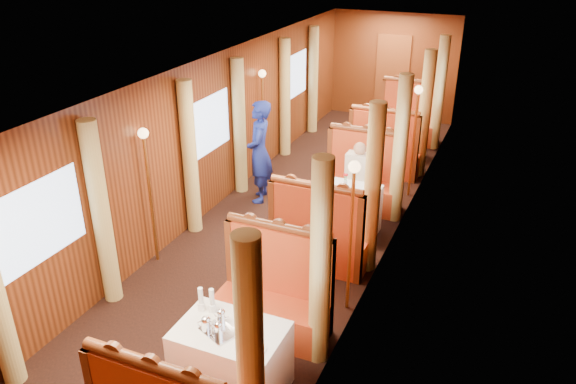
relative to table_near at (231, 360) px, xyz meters
The scene contains 46 objects.
floor 3.60m from the table_near, 102.09° to the left, with size 3.00×12.00×0.01m, color black, non-canonical shape.
ceiling 4.16m from the table_near, 102.09° to the left, with size 3.00×12.00×0.01m, color silver, non-canonical shape.
wall_far 9.57m from the table_near, 94.51° to the left, with size 3.00×2.50×0.01m, color brown, non-canonical shape.
wall_left 4.25m from the table_near, 122.74° to the left, with size 12.00×2.50×0.01m, color brown, non-canonical shape.
wall_right 3.68m from the table_near, 77.91° to the left, with size 12.00×2.50×0.01m, color brown, non-canonical shape.
doorway_far 9.52m from the table_near, 94.53° to the left, with size 0.80×0.04×2.00m, color brown.
table_near is the anchor object (origin of this frame).
banquette_near_aft 1.02m from the table_near, 90.00° to the left, with size 1.30×0.55×1.34m.
table_mid 3.50m from the table_near, 90.00° to the left, with size 1.05×0.72×0.75m, color white.
banquette_mid_fwd 2.49m from the table_near, 90.00° to the left, with size 1.30×0.55×1.34m.
banquette_mid_aft 4.51m from the table_near, 90.00° to the left, with size 1.30×0.55×1.34m.
table_far 7.00m from the table_near, 90.00° to the left, with size 1.05×0.72×0.75m, color white.
banquette_far_fwd 5.99m from the table_near, 90.00° to the left, with size 1.30×0.55×1.34m.
banquette_far_aft 8.01m from the table_near, 90.00° to the left, with size 1.30×0.55×1.34m.
tea_tray 0.40m from the table_near, 137.28° to the right, with size 0.34×0.26×0.01m, color silver.
teapot_left 0.49m from the table_near, 149.60° to the right, with size 0.16×0.12×0.13m, color silver, non-canonical shape.
teapot_right 0.45m from the table_near, 115.11° to the right, with size 0.15×0.11×0.12m, color silver, non-canonical shape.
teapot_back 0.46m from the table_near, 152.59° to the left, with size 0.14×0.11×0.12m, color silver, non-canonical shape.
fruit_plate 0.54m from the table_near, 22.48° to the right, with size 0.22×0.22×0.05m.
cup_inboard 0.65m from the table_near, 158.91° to the left, with size 0.08×0.08×0.26m.
cup_outboard 0.59m from the table_near, 148.26° to the left, with size 0.08×0.08×0.26m.
rose_vase_mid 3.54m from the table_near, 89.55° to the left, with size 0.06×0.06×0.36m.
rose_vase_far 6.99m from the table_near, 89.69° to the left, with size 0.06×0.06×0.36m.
window_left_near 2.48m from the table_near, behind, with size 1.20×0.90×0.01m, color #96ADCE, non-canonical shape.
curtain_left_near_b 2.41m from the table_near, 159.89° to the left, with size 0.22×0.22×2.35m, color tan.
window_right_near 1.30m from the table_near, ahead, with size 1.20×0.90×0.01m, color #96ADCE, non-canonical shape.
curtain_right_near_a 1.28m from the table_near, 51.07° to the right, with size 0.22×0.22×2.35m, color tan.
curtain_right_near_b 1.28m from the table_near, 51.07° to the left, with size 0.22×0.22×2.35m, color tan.
window_left_mid 4.29m from the table_near, 122.56° to the left, with size 1.20×0.90×0.01m, color #96ADCE, non-canonical shape.
curtain_left_mid_a 3.55m from the table_near, 128.06° to the left, with size 0.22×0.22×2.35m, color tan.
curtain_left_mid_b 4.85m from the table_near, 116.46° to the left, with size 0.22×0.22×2.35m, color tan.
window_right_mid 3.73m from the table_near, 78.14° to the left, with size 1.20×0.90×0.01m, color #96ADCE, non-canonical shape.
curtain_right_mid_a 2.90m from the table_near, 76.96° to the left, with size 0.22×0.22×2.35m, color tan.
curtain_right_mid_b 4.40m from the table_near, 81.63° to the left, with size 0.22×0.22×2.35m, color tan.
window_left_far 7.43m from the table_near, 107.71° to the left, with size 1.20×0.90×0.01m, color #96ADCE, non-canonical shape.
curtain_left_far_a 6.62m from the table_near, 108.90° to the left, with size 0.22×0.22×2.35m, color tan.
curtain_left_far_b 8.11m from the table_near, 105.31° to the left, with size 0.22×0.22×2.35m, color tan.
window_right_far 7.12m from the table_near, 84.01° to the left, with size 1.20×0.90×0.01m, color #96ADCE, non-canonical shape.
curtain_right_far_a 6.30m from the table_near, 84.22° to the left, with size 0.22×0.22×2.35m, color tan.
curtain_right_far_b 7.85m from the table_near, 85.37° to the left, with size 0.22×0.22×2.35m, color tan.
sconce_left_fore 2.95m from the table_near, 140.86° to the left, with size 0.14×0.14×1.95m.
sconce_right_fore 2.12m from the table_near, 69.62° to the left, with size 0.14×0.14×1.95m.
sconce_left_aft 5.76m from the table_near, 112.27° to the left, with size 0.14×0.14×1.95m.
sconce_right_aft 5.39m from the table_near, 82.94° to the left, with size 0.14×0.14×1.95m.
steward 4.43m from the table_near, 112.14° to the left, with size 0.64×0.42×1.74m, color navy.
passenger 4.26m from the table_near, 90.00° to the left, with size 0.40×0.44×0.76m.
Camera 1 is at (2.97, -7.24, 4.25)m, focal length 35.00 mm.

